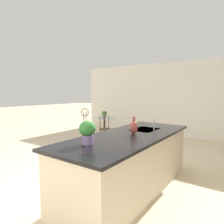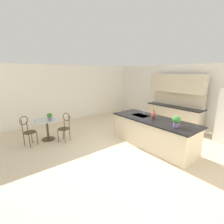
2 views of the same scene
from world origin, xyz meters
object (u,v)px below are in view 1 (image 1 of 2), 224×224
object	(u,v)px
chair_near_window	(105,126)
potted_plant_on_table	(104,114)
chair_by_island	(87,121)
vase_on_counter	(134,128)
potted_plant_counter_far	(87,131)
bistro_table	(104,126)

from	to	relation	value
chair_near_window	potted_plant_on_table	world-z (taller)	chair_near_window
chair_by_island	vase_on_counter	world-z (taller)	vase_on_counter
chair_near_window	potted_plant_counter_far	world-z (taller)	potted_plant_counter_far
chair_near_window	vase_on_counter	size ratio (longest dim) A/B	3.62
bistro_table	potted_plant_on_table	world-z (taller)	potted_plant_on_table
chair_near_window	potted_plant_counter_far	bearing A→B (deg)	33.74
chair_by_island	vase_on_counter	bearing A→B (deg)	52.99
vase_on_counter	potted_plant_counter_far	bearing A→B (deg)	-11.60
chair_near_window	potted_plant_on_table	size ratio (longest dim) A/B	4.22
chair_near_window	potted_plant_counter_far	xyz separation A→B (m)	(2.94, 1.97, 0.52)
bistro_table	chair_by_island	xyz separation A→B (m)	(0.15, -0.65, 0.13)
bistro_table	chair_by_island	distance (m)	0.68
bistro_table	potted_plant_on_table	distance (m)	0.46
chair_near_window	vase_on_counter	xyz separation A→B (m)	(2.04, 2.15, 0.46)
bistro_table	chair_near_window	world-z (taller)	chair_near_window
bistro_table	potted_plant_counter_far	size ratio (longest dim) A/B	2.61
chair_near_window	chair_by_island	size ratio (longest dim) A/B	1.00
potted_plant_counter_far	chair_near_window	bearing A→B (deg)	-146.26
potted_plant_on_table	vase_on_counter	world-z (taller)	vase_on_counter
vase_on_counter	potted_plant_on_table	bearing A→B (deg)	-134.75
potted_plant_on_table	potted_plant_counter_far	world-z (taller)	potted_plant_counter_far
vase_on_counter	chair_near_window	bearing A→B (deg)	-133.52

